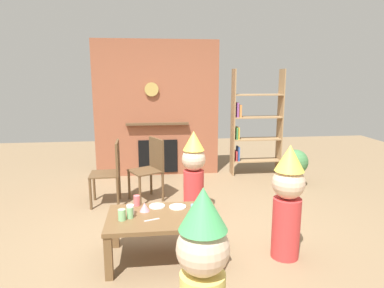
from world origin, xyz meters
The scene contains 19 objects.
ground_plane centered at (0.00, 0.00, 0.00)m, with size 12.00×12.00×0.00m, color #846B4C.
brick_fireplace_feature centered at (-0.22, 2.60, 1.19)m, with size 2.20×0.28×2.40m.
bookshelf centered at (1.51, 2.40, 0.89)m, with size 0.90×0.28×1.90m.
coffee_table centered at (-0.23, -0.42, 0.38)m, with size 1.08×0.69×0.45m.
paper_cup_near_left centered at (-0.49, -0.13, 0.51)m, with size 0.07×0.07×0.11m, color #E5666B.
paper_cup_near_right centered at (-0.62, -0.49, 0.51)m, with size 0.07×0.07×0.11m, color #8CD18C.
paper_cup_center centered at (-0.54, -0.45, 0.51)m, with size 0.06×0.06×0.11m, color #8CD18C.
paper_cup_far_left centered at (0.08, -0.42, 0.50)m, with size 0.08×0.08×0.09m, color #669EE0.
paper_cup_far_right centered at (-0.55, -0.36, 0.50)m, with size 0.08×0.08×0.10m, color silver.
paper_plate_front centered at (-0.29, -0.19, 0.46)m, with size 0.16×0.16×0.01m, color white.
paper_plate_rear centered at (-0.07, -0.23, 0.46)m, with size 0.17×0.17×0.01m, color white.
birthday_cake_slice centered at (-0.41, -0.29, 0.50)m, with size 0.10×0.10×0.09m, color pink.
table_fork centered at (-0.34, -0.52, 0.46)m, with size 0.15×0.02×0.01m, color silver.
child_with_cone_hat centered at (-0.04, -1.71, 0.61)m, with size 0.32×0.32×1.16m.
child_in_pink centered at (0.97, -0.53, 0.60)m, with size 0.32×0.32×1.14m.
child_by_the_chairs centered at (0.20, 0.65, 0.58)m, with size 0.30×0.30×1.10m.
dining_chair_left centered at (-0.89, 1.15, 0.51)m, with size 0.41×0.41×0.90m.
dining_chair_middle centered at (-0.34, 1.27, 0.51)m, with size 0.54×0.54×0.90m.
potted_plant_tall centered at (1.96, 1.54, 0.37)m, with size 0.40×0.40×0.62m.
Camera 1 is at (-0.32, -3.54, 1.78)m, focal length 31.95 mm.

